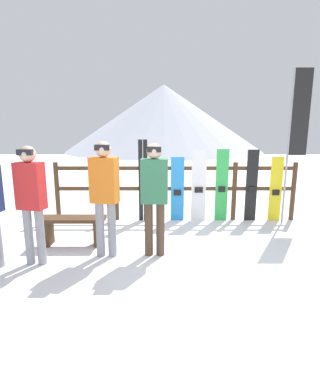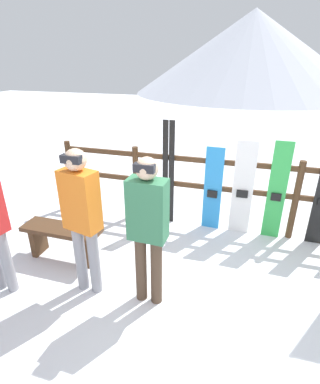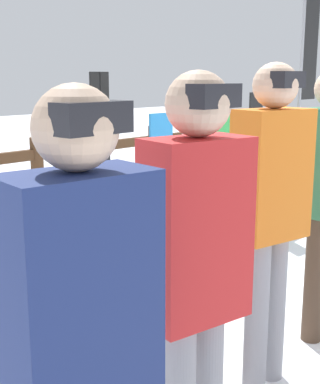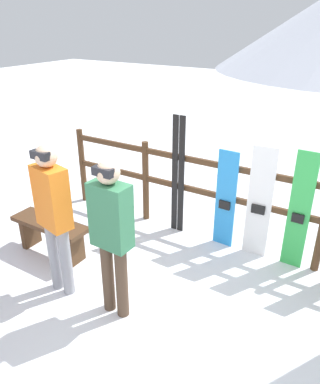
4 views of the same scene
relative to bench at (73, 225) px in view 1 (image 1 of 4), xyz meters
The scene contains 14 objects.
ground_plane 1.93m from the bench, 11.77° to the right, with size 40.00×40.00×0.00m, color white.
mountain_backdrop 23.73m from the bench, 85.49° to the left, with size 18.00×18.00×6.00m.
fence 2.42m from the bench, 39.10° to the left, with size 5.33×0.10×1.29m.
bench is the anchor object (origin of this frame).
person_orange 1.09m from the bench, 35.55° to the right, with size 0.45×0.31×1.82m.
person_red 1.09m from the bench, 113.76° to the right, with size 0.42×0.29×1.77m.
person_plaid_green 1.65m from the bench, 16.95° to the right, with size 0.42×0.24×1.78m.
ski_pair_black 1.93m from the bench, 51.64° to the left, with size 0.20×0.02×1.78m.
snowboard_blue 2.41m from the bench, 37.35° to the left, with size 0.29×0.07×1.41m.
snowboard_white 2.80m from the bench, 31.51° to the left, with size 0.32×0.06×1.55m.
snowboard_green 3.24m from the bench, 26.82° to the left, with size 0.27×0.06×1.58m.
snowboard_black_stripe 3.83m from the bench, 22.39° to the left, with size 0.24×0.06×1.57m.
snowboard_yellow 4.32m from the bench, 19.67° to the left, with size 0.27×0.06×1.42m.
rental_flag 4.76m from the bench, 16.28° to the left, with size 0.40×0.04×3.18m.
Camera 1 is at (-0.34, -4.58, 1.98)m, focal length 28.00 mm.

